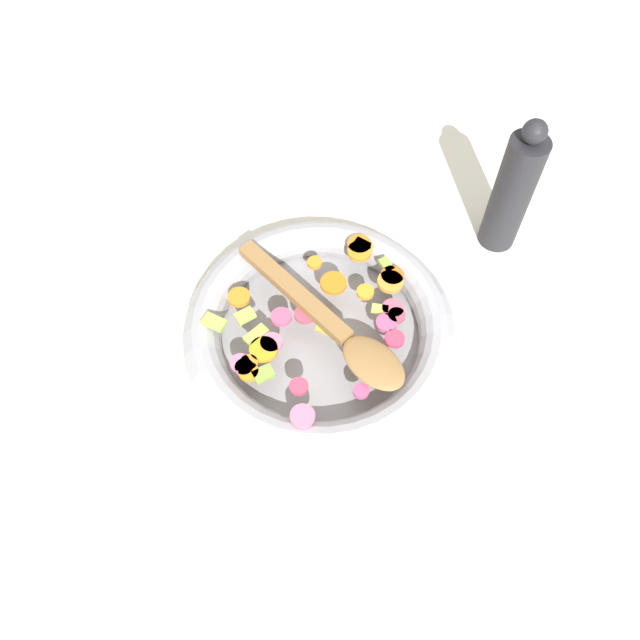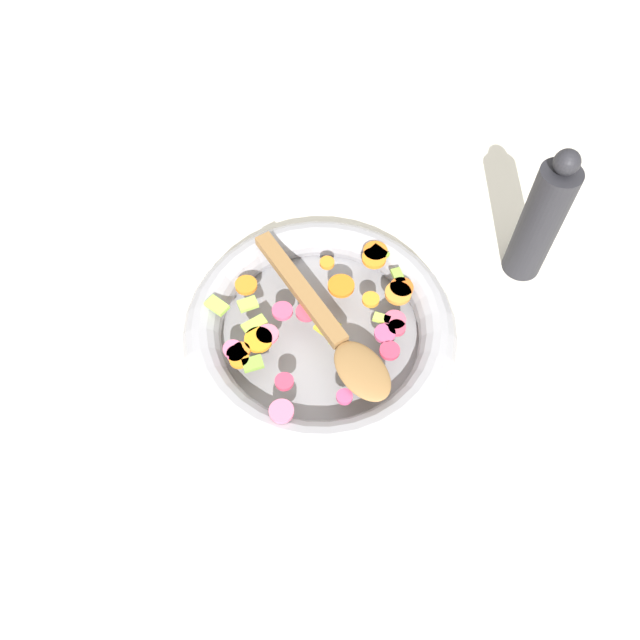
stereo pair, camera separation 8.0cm
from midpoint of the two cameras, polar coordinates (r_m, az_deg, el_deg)
The scene contains 5 objects.
ground_plane at distance 0.84m, azimuth -2.71°, elevation -2.03°, with size 4.00×4.00×0.00m, color silver.
skillet at distance 0.82m, azimuth -2.77°, elevation -1.25°, with size 0.36×0.36×0.05m.
chopped_vegetables at distance 0.80m, azimuth -2.76°, elevation 0.18°, with size 0.23×0.28×0.01m.
wooden_spoon at distance 0.78m, azimuth -1.54°, elevation -0.99°, with size 0.29×0.07×0.01m.
pepper_mill at distance 0.89m, azimuth 14.77°, elevation 11.13°, with size 0.05×0.05×0.22m.
Camera 1 is at (-0.28, 0.32, 0.73)m, focal length 35.00 mm.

